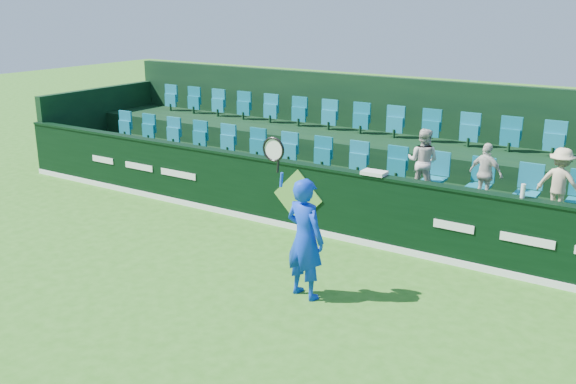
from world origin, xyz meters
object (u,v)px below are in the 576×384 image
Objects in this scene: spectator_left at (423,161)px; spectator_right at (560,182)px; spectator_middle at (486,174)px; drinks_bottle at (523,191)px; towel at (374,173)px; tennis_player at (305,238)px.

spectator_left reaches higher than spectator_right.
spectator_middle is 4.93× the size of drinks_bottle.
spectator_left is 1.22m from towel.
spectator_right reaches higher than spectator_middle.
spectator_middle is 1.45m from drinks_bottle.
spectator_left is at bearing 8.20° from spectator_right.
drinks_bottle is at bearing 81.10° from spectator_right.
towel is 1.91× the size of drinks_bottle.
spectator_right is 5.23× the size of drinks_bottle.
towel is at bearing 49.18° from spectator_middle.
tennis_player reaches higher than spectator_left.
towel is (-2.93, -1.12, -0.01)m from spectator_right.
tennis_player is 3.58m from drinks_bottle.
drinks_bottle is at bearing 44.76° from tennis_player.
spectator_right is at bearing -164.58° from spectator_middle.
drinks_bottle is at bearing 148.77° from spectator_left.
spectator_middle is at bearing 66.05° from tennis_player.
spectator_left is 1.06× the size of spectator_right.
spectator_left is 2.46m from spectator_right.
spectator_right is at bearing 51.65° from tennis_player.
towel is at bearing 91.63° from tennis_player.
drinks_bottle is (-0.34, -1.12, 0.07)m from spectator_right.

